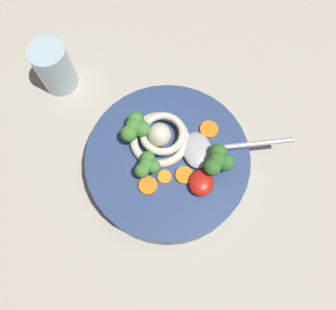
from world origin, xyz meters
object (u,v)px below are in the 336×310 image
Objects in this scene: noodle_pile at (160,137)px; soup_spoon at (206,149)px; drinking_glass at (54,67)px; soup_bowl at (168,160)px.

soup_spoon is at bearing -93.35° from noodle_pile.
soup_spoon is (-0.42, -7.21, -0.48)cm from noodle_pile.
drinking_glass is (9.91, 27.69, -0.82)cm from soup_spoon.
soup_bowl is 6.58cm from soup_spoon.
drinking_glass is (11.72, 22.12, 2.19)cm from soup_bowl.
noodle_pile reaches higher than soup_bowl.
noodle_pile is 7.24cm from soup_spoon.
soup_spoon is 29.42cm from drinking_glass.
soup_spoon is (1.81, -5.57, 3.00)cm from soup_bowl.
soup_bowl is at bearing -117.92° from drinking_glass.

